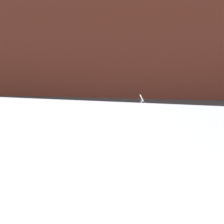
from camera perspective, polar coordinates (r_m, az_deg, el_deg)
ground_plane at (r=5.45m, az=2.15°, el=-10.59°), size 80.00×80.00×0.00m
sidewalk_slab at (r=7.03m, az=2.82°, el=-3.68°), size 36.00×3.50×0.01m
brick_building_wall at (r=9.97m, az=3.82°, el=19.03°), size 36.00×0.50×5.53m
motorcycle_purple at (r=6.40m, az=-0.29°, el=-2.15°), size 2.01×0.58×1.03m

